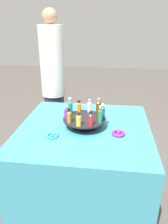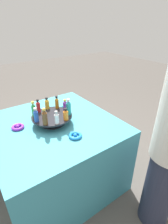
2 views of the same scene
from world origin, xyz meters
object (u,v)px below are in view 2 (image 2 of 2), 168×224
bottle_amber (57,103)px  ribbon_bow_purple (18,127)px  bottle_blue (36,115)px  bottle_purple (65,105)px  bottle_teal (69,107)px  bottle_green (34,110)px  bottle_gold (47,104)px  ribbon_bow_blue (75,136)px  ribbon_bow_teal (64,108)px  bottle_red (38,106)px  bottle_brown (45,117)px  display_stand (52,118)px  bottle_orange (66,114)px  bottle_clear (57,118)px

bottle_amber → ribbon_bow_purple: bottle_amber is taller
bottle_amber → bottle_blue: 0.28m
bottle_purple → bottle_teal: 0.09m
bottle_green → bottle_blue: bearing=169.9°
bottle_amber → bottle_gold: (0.04, 0.08, -0.00)m
ribbon_bow_blue → ribbon_bow_purple: 0.51m
ribbon_bow_blue → ribbon_bow_teal: bearing=-19.5°
bottle_green → bottle_blue: bottle_green is taller
bottle_gold → bottle_red: 0.09m
ribbon_bow_purple → bottle_purple: bearing=-100.4°
bottle_red → bottle_green: 0.09m
bottle_purple → bottle_green: 0.28m
ribbon_bow_blue → ribbon_bow_teal: size_ratio=1.08×
bottle_gold → bottle_brown: size_ratio=0.78×
display_stand → ribbon_bow_teal: bearing=-49.5°
bottle_purple → bottle_blue: 0.30m
bottle_teal → bottle_red: bearing=43.9°
bottle_teal → bottle_purple: bearing=-10.1°
bottle_purple → ribbon_bow_blue: size_ratio=1.00×
bottle_teal → bottle_gold: bearing=25.9°
bottle_orange → ribbon_bow_blue: size_ratio=0.99×
bottle_gold → bottle_green: (-0.08, 0.16, 0.01)m
bottle_clear → bottle_blue: bearing=43.9°
bottle_red → bottle_orange: (-0.27, -0.13, -0.01)m
bottle_clear → display_stand: bearing=-10.1°
bottle_purple → bottle_brown: bottle_brown is taller
bottle_orange → ribbon_bow_blue: bottle_orange is taller
ribbon_bow_teal → bottle_clear: bearing=143.4°
ribbon_bow_blue → bottle_brown: bearing=40.5°
bottle_teal → ribbon_bow_blue: 0.27m
bottle_red → bottle_orange: bottle_red is taller
display_stand → bottle_green: bearing=61.9°
bottle_purple → bottle_teal: bearing=169.9°
display_stand → bottle_red: bearing=25.9°
bottle_purple → bottle_blue: bottle_blue is taller
bottle_teal → bottle_amber: bearing=7.9°
bottle_red → bottle_clear: bottle_red is taller
bottle_clear → bottle_orange: size_ratio=1.07×
bottle_amber → bottle_orange: (-0.24, 0.04, -0.01)m
bottle_orange → bottle_teal: size_ratio=0.71×
bottle_red → bottle_teal: size_ratio=0.80×
bottle_red → ribbon_bow_teal: bottle_red is taller
bottle_gold → bottle_orange: bottle_gold is taller
bottle_amber → bottle_orange: size_ratio=1.15×
bottle_purple → bottle_red: (0.11, 0.21, 0.01)m
bottle_green → bottle_brown: 0.17m
display_stand → ribbon_bow_purple: 0.30m
bottle_amber → ribbon_bow_blue: bottle_amber is taller
bottle_amber → bottle_green: bottle_green is taller
display_stand → bottle_orange: (-0.13, -0.07, 0.08)m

